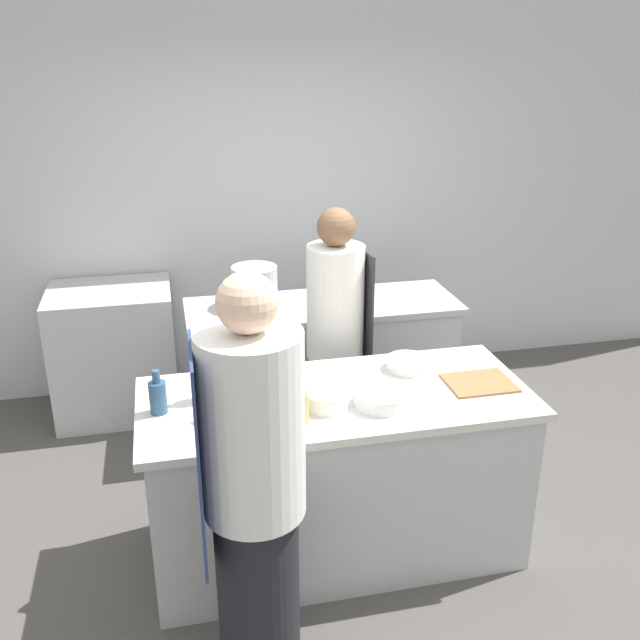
{
  "coord_description": "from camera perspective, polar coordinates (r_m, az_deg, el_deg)",
  "views": [
    {
      "loc": [
        -0.74,
        -2.94,
        2.47
      ],
      "look_at": [
        0.0,
        0.35,
        1.14
      ],
      "focal_mm": 40.0,
      "sensor_mm": 36.0,
      "label": 1
    }
  ],
  "objects": [
    {
      "name": "bottle_olive_oil",
      "position": [
        3.32,
        -12.85,
        -5.95
      ],
      "size": [
        0.08,
        0.08,
        0.21
      ],
      "color": "#2D5175",
      "rests_on": "prep_counter"
    },
    {
      "name": "chef_at_prep_near",
      "position": [
        2.78,
        -5.33,
        -13.71
      ],
      "size": [
        0.4,
        0.39,
        1.75
      ],
      "rotation": [
        0.0,
        0.0,
        1.54
      ],
      "color": "black",
      "rests_on": "ground_plane"
    },
    {
      "name": "bottle_sauce",
      "position": [
        3.16,
        -1.63,
        -6.93
      ],
      "size": [
        0.08,
        0.08,
        0.2
      ],
      "color": "#B2A84C",
      "rests_on": "prep_counter"
    },
    {
      "name": "bowl_ceramic_blue",
      "position": [
        3.3,
        0.55,
        -6.37
      ],
      "size": [
        0.2,
        0.2,
        0.08
      ],
      "color": "white",
      "rests_on": "prep_counter"
    },
    {
      "name": "cutting_board",
      "position": [
        3.61,
        12.62,
        -4.93
      ],
      "size": [
        0.32,
        0.26,
        0.01
      ],
      "color": "olive",
      "rests_on": "prep_counter"
    },
    {
      "name": "bowl_prep_small",
      "position": [
        3.7,
        7.05,
        -3.49
      ],
      "size": [
        0.22,
        0.22,
        0.06
      ],
      "color": "white",
      "rests_on": "prep_counter"
    },
    {
      "name": "chef_at_stove",
      "position": [
        4.14,
        1.26,
        -1.93
      ],
      "size": [
        0.35,
        0.33,
        1.62
      ],
      "rotation": [
        0.0,
        0.0,
        -1.5
      ],
      "color": "black",
      "rests_on": "ground_plane"
    },
    {
      "name": "prep_counter",
      "position": [
        3.65,
        1.23,
        -12.15
      ],
      "size": [
        1.88,
        0.81,
        0.89
      ],
      "color": "#B7BABC",
      "rests_on": "ground_plane"
    },
    {
      "name": "ground_plane",
      "position": [
        3.91,
        1.18,
        -17.57
      ],
      "size": [
        16.0,
        16.0,
        0.0
      ],
      "primitive_type": "plane",
      "color": "#4C4947"
    },
    {
      "name": "bowl_mixing_large",
      "position": [
        3.33,
        4.91,
        -6.25
      ],
      "size": [
        0.25,
        0.25,
        0.07
      ],
      "color": "white",
      "rests_on": "prep_counter"
    },
    {
      "name": "stockpot",
      "position": [
        4.53,
        -5.25,
        2.72
      ],
      "size": [
        0.29,
        0.29,
        0.26
      ],
      "color": "#B7BABC",
      "rests_on": "pass_counter"
    },
    {
      "name": "wall_back",
      "position": [
        5.24,
        -4.34,
        9.74
      ],
      "size": [
        8.0,
        0.06,
        2.8
      ],
      "color": "silver",
      "rests_on": "ground_plane"
    },
    {
      "name": "bottle_vinegar",
      "position": [
        3.38,
        -8.76,
        -4.37
      ],
      "size": [
        0.08,
        0.08,
        0.31
      ],
      "color": "silver",
      "rests_on": "prep_counter"
    },
    {
      "name": "oven_range",
      "position": [
        5.13,
        -16.09,
        -2.47
      ],
      "size": [
        0.82,
        0.64,
        0.91
      ],
      "color": "#B7BABC",
      "rests_on": "ground_plane"
    },
    {
      "name": "bottle_cooking_oil",
      "position": [
        3.22,
        -7.05,
        -5.9
      ],
      "size": [
        0.09,
        0.09,
        0.27
      ],
      "color": "#19471E",
      "rests_on": "prep_counter"
    },
    {
      "name": "pass_counter",
      "position": [
        4.75,
        0.23,
        -3.66
      ],
      "size": [
        1.75,
        0.61,
        0.89
      ],
      "color": "#B7BABC",
      "rests_on": "ground_plane"
    },
    {
      "name": "bottle_wine",
      "position": [
        3.33,
        -6.81,
        -5.59
      ],
      "size": [
        0.06,
        0.06,
        0.18
      ],
      "color": "black",
      "rests_on": "prep_counter"
    }
  ]
}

